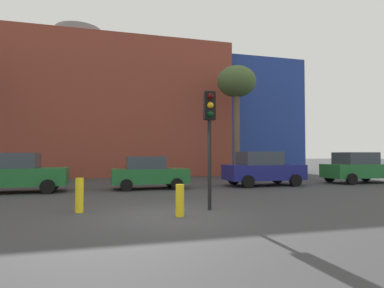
{
  "coord_description": "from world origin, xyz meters",
  "views": [
    {
      "loc": [
        -1.81,
        -9.2,
        1.76
      ],
      "look_at": [
        3.51,
        10.08,
        2.38
      ],
      "focal_mm": 30.49,
      "sensor_mm": 36.0,
      "label": 1
    }
  ],
  "objects_px": {
    "parked_car_3": "(262,169)",
    "parked_car_4": "(358,168)",
    "bollard_yellow_0": "(79,195)",
    "bollard_yellow_1": "(180,200)",
    "parked_car_2": "(149,173)",
    "traffic_light_island": "(210,123)",
    "parked_car_1": "(18,173)",
    "bare_tree_0": "(236,85)"
  },
  "relations": [
    {
      "from": "parked_car_2",
      "to": "parked_car_1",
      "type": "bearing_deg",
      "value": -180.0
    },
    {
      "from": "bollard_yellow_0",
      "to": "bare_tree_0",
      "type": "bearing_deg",
      "value": 49.0
    },
    {
      "from": "traffic_light_island",
      "to": "bollard_yellow_0",
      "type": "relative_size",
      "value": 3.61
    },
    {
      "from": "bare_tree_0",
      "to": "bollard_yellow_0",
      "type": "relative_size",
      "value": 7.97
    },
    {
      "from": "traffic_light_island",
      "to": "parked_car_1",
      "type": "bearing_deg",
      "value": -128.05
    },
    {
      "from": "traffic_light_island",
      "to": "bollard_yellow_1",
      "type": "distance_m",
      "value": 2.69
    },
    {
      "from": "parked_car_1",
      "to": "bare_tree_0",
      "type": "xyz_separation_m",
      "value": [
        13.19,
        5.55,
        5.92
      ]
    },
    {
      "from": "parked_car_1",
      "to": "bare_tree_0",
      "type": "relative_size",
      "value": 0.51
    },
    {
      "from": "bollard_yellow_1",
      "to": "parked_car_4",
      "type": "bearing_deg",
      "value": 30.13
    },
    {
      "from": "parked_car_4",
      "to": "bare_tree_0",
      "type": "height_order",
      "value": "bare_tree_0"
    },
    {
      "from": "parked_car_1",
      "to": "parked_car_4",
      "type": "bearing_deg",
      "value": 0.0
    },
    {
      "from": "parked_car_3",
      "to": "bare_tree_0",
      "type": "xyz_separation_m",
      "value": [
        0.84,
        5.55,
        5.88
      ]
    },
    {
      "from": "parked_car_1",
      "to": "parked_car_2",
      "type": "height_order",
      "value": "parked_car_1"
    },
    {
      "from": "parked_car_4",
      "to": "bollard_yellow_1",
      "type": "distance_m",
      "value": 14.97
    },
    {
      "from": "parked_car_3",
      "to": "bollard_yellow_1",
      "type": "distance_m",
      "value": 9.95
    },
    {
      "from": "parked_car_3",
      "to": "bollard_yellow_0",
      "type": "height_order",
      "value": "parked_car_3"
    },
    {
      "from": "parked_car_1",
      "to": "parked_car_3",
      "type": "height_order",
      "value": "parked_car_3"
    },
    {
      "from": "bare_tree_0",
      "to": "bollard_yellow_0",
      "type": "bearing_deg",
      "value": -131.0
    },
    {
      "from": "bare_tree_0",
      "to": "bollard_yellow_1",
      "type": "xyz_separation_m",
      "value": [
        -7.34,
        -13.06,
        -6.37
      ]
    },
    {
      "from": "bare_tree_0",
      "to": "bollard_yellow_1",
      "type": "distance_m",
      "value": 16.28
    },
    {
      "from": "parked_car_3",
      "to": "parked_car_4",
      "type": "bearing_deg",
      "value": 0.0
    },
    {
      "from": "parked_car_4",
      "to": "bollard_yellow_1",
      "type": "bearing_deg",
      "value": -149.87
    },
    {
      "from": "bare_tree_0",
      "to": "bollard_yellow_1",
      "type": "height_order",
      "value": "bare_tree_0"
    },
    {
      "from": "parked_car_2",
      "to": "bollard_yellow_0",
      "type": "relative_size",
      "value": 3.66
    },
    {
      "from": "parked_car_1",
      "to": "traffic_light_island",
      "type": "distance_m",
      "value": 9.88
    },
    {
      "from": "parked_car_2",
      "to": "bollard_yellow_0",
      "type": "bearing_deg",
      "value": -115.66
    },
    {
      "from": "bollard_yellow_0",
      "to": "parked_car_4",
      "type": "bearing_deg",
      "value": 21.18
    },
    {
      "from": "traffic_light_island",
      "to": "bare_tree_0",
      "type": "bearing_deg",
      "value": 159.08
    },
    {
      "from": "traffic_light_island",
      "to": "parked_car_3",
      "type": "bearing_deg",
      "value": 147.33
    },
    {
      "from": "bare_tree_0",
      "to": "traffic_light_island",
      "type": "bearing_deg",
      "value": -116.78
    },
    {
      "from": "traffic_light_island",
      "to": "bollard_yellow_0",
      "type": "height_order",
      "value": "traffic_light_island"
    },
    {
      "from": "parked_car_1",
      "to": "bollard_yellow_1",
      "type": "xyz_separation_m",
      "value": [
        5.84,
        -7.51,
        -0.45
      ]
    },
    {
      "from": "parked_car_4",
      "to": "bollard_yellow_0",
      "type": "height_order",
      "value": "parked_car_4"
    },
    {
      "from": "traffic_light_island",
      "to": "bare_tree_0",
      "type": "xyz_separation_m",
      "value": [
        6.19,
        12.27,
        4.07
      ]
    },
    {
      "from": "bollard_yellow_1",
      "to": "bollard_yellow_0",
      "type": "bearing_deg",
      "value": 152.85
    },
    {
      "from": "parked_car_3",
      "to": "parked_car_1",
      "type": "bearing_deg",
      "value": 180.0
    },
    {
      "from": "parked_car_2",
      "to": "parked_car_4",
      "type": "height_order",
      "value": "parked_car_4"
    },
    {
      "from": "traffic_light_island",
      "to": "bare_tree_0",
      "type": "relative_size",
      "value": 0.45
    },
    {
      "from": "parked_car_1",
      "to": "parked_car_4",
      "type": "xyz_separation_m",
      "value": [
        18.79,
        0.0,
        0.02
      ]
    },
    {
      "from": "parked_car_3",
      "to": "traffic_light_island",
      "type": "relative_size",
      "value": 1.17
    },
    {
      "from": "parked_car_3",
      "to": "bare_tree_0",
      "type": "relative_size",
      "value": 0.53
    },
    {
      "from": "parked_car_2",
      "to": "traffic_light_island",
      "type": "distance_m",
      "value": 7.07
    }
  ]
}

